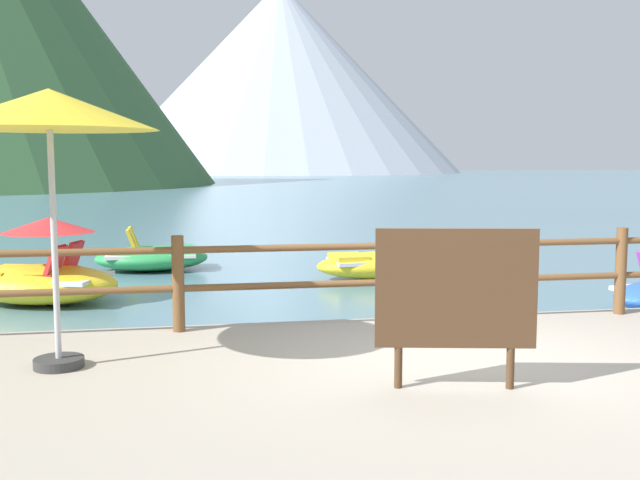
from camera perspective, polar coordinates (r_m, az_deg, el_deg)
The scene contains 8 objects.
ground_plane at distance 45.82m, azimuth -7.34°, elevation 3.54°, with size 200.00×200.00×0.00m, color slate.
dock_railing at distance 7.69m, azimuth 7.11°, elevation -2.08°, with size 23.92×0.12×0.95m.
sign_board at distance 5.48m, azimuth 10.46°, elevation -3.92°, with size 1.16×0.28×1.19m.
beach_umbrella at distance 6.24m, azimuth -20.21°, elevation 9.17°, with size 1.70×1.70×2.24m.
pedal_boat_0 at distance 13.06m, azimuth 5.10°, elevation -1.85°, with size 2.59×1.27×0.83m.
pedal_boat_1 at distance 11.46m, azimuth -20.63°, elevation -2.45°, with size 2.52×1.97×1.26m.
pedal_boat_3 at distance 14.36m, azimuth -12.84°, elevation -1.30°, with size 2.12×1.38×0.82m.
distant_peak at distance 129.77m, azimuth -3.10°, elevation 12.37°, with size 61.84×61.84×32.16m, color #A8B2C1.
Camera 1 is at (-2.27, -5.72, 2.08)m, focal length 41.38 mm.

